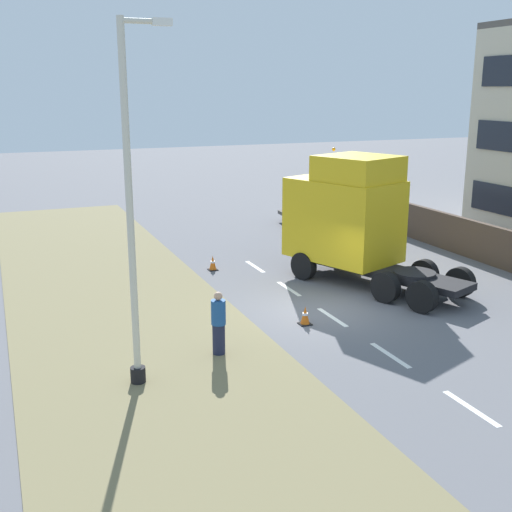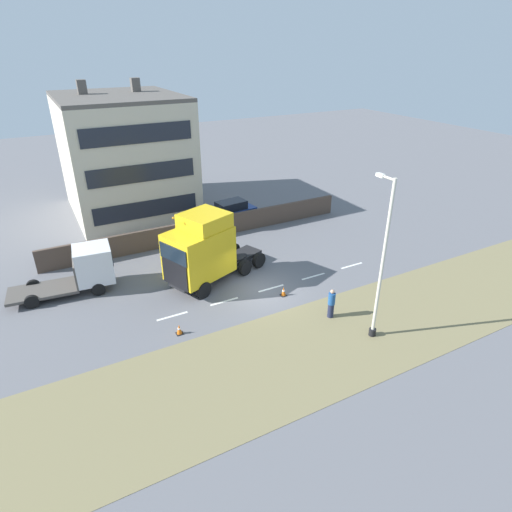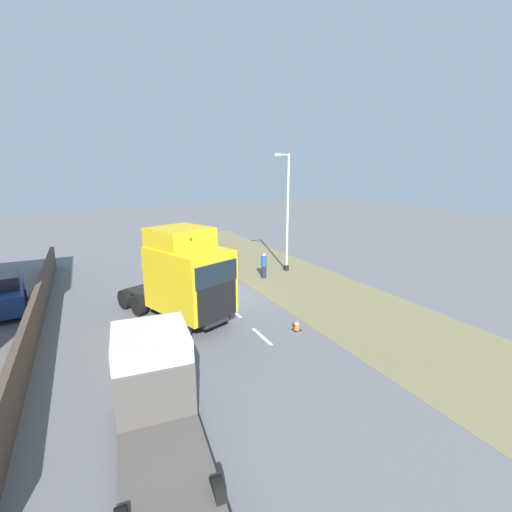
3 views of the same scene
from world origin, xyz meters
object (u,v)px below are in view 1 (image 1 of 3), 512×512
(flatbed_truck, at_px, (329,207))
(traffic_cone_lead, at_px, (213,263))
(pedestrian, at_px, (219,324))
(lamp_post, at_px, (133,227))
(lorry_cab, at_px, (350,218))
(traffic_cone_trailing, at_px, (305,316))

(flatbed_truck, relative_size, traffic_cone_lead, 10.82)
(flatbed_truck, bearing_deg, pedestrian, 55.51)
(lamp_post, bearing_deg, pedestrian, 21.12)
(lorry_cab, height_order, lamp_post, lamp_post)
(traffic_cone_lead, distance_m, traffic_cone_trailing, 6.84)
(flatbed_truck, xyz_separation_m, traffic_cone_lead, (-7.01, -3.40, -1.17))
(pedestrian, relative_size, traffic_cone_lead, 3.03)
(traffic_cone_trailing, bearing_deg, traffic_cone_lead, 95.53)
(pedestrian, height_order, traffic_cone_trailing, pedestrian)
(lorry_cab, bearing_deg, traffic_cone_lead, 122.57)
(flatbed_truck, xyz_separation_m, traffic_cone_trailing, (-6.35, -10.21, -1.17))
(lorry_cab, distance_m, lamp_post, 10.85)
(lorry_cab, xyz_separation_m, flatbed_truck, (2.74, 6.55, -0.88))
(lorry_cab, bearing_deg, pedestrian, -165.82)
(pedestrian, xyz_separation_m, traffic_cone_trailing, (3.16, 1.12, -0.58))
(flatbed_truck, relative_size, traffic_cone_trailing, 10.82)
(lorry_cab, relative_size, lamp_post, 0.86)
(lamp_post, xyz_separation_m, pedestrian, (2.34, 0.90, -3.02))
(lamp_post, distance_m, traffic_cone_trailing, 6.87)
(lamp_post, distance_m, pedestrian, 3.92)
(lamp_post, relative_size, traffic_cone_trailing, 14.56)
(lorry_cab, bearing_deg, lamp_post, -169.08)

